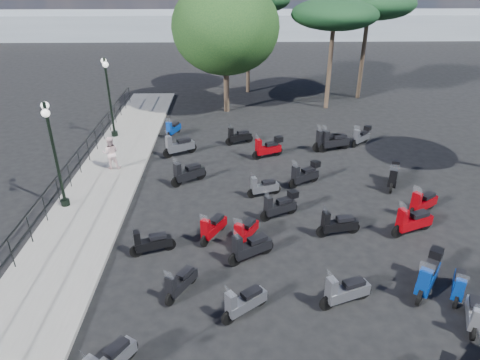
{
  "coord_description": "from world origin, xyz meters",
  "views": [
    {
      "loc": [
        -0.83,
        -13.05,
        8.9
      ],
      "look_at": [
        -0.51,
        1.89,
        1.2
      ],
      "focal_mm": 32.0,
      "sensor_mm": 36.0,
      "label": 1
    }
  ],
  "objects_px": {
    "scooter_20": "(428,276)",
    "pedestrian_far": "(111,153)",
    "scooter_17": "(239,137)",
    "scooter_22": "(305,175)",
    "scooter_28": "(393,176)",
    "lamp_post_1": "(54,149)",
    "scooter_3": "(151,243)",
    "scooter_15": "(338,225)",
    "scooter_8": "(244,302)",
    "scooter_30": "(334,142)",
    "pine_0": "(335,15)",
    "scooter_16": "(263,187)",
    "scooter_31": "(245,232)",
    "scooter_21": "(412,222)",
    "broadleaf_tree": "(226,28)",
    "scooter_10": "(188,173)",
    "scooter_29": "(328,141)",
    "scooter_11": "(268,148)",
    "lamp_post_2": "(109,93)",
    "scooter_4": "(179,146)",
    "pine_1": "(370,4)",
    "scooter_2": "(213,228)",
    "scooter_23": "(361,137)",
    "scooter_14": "(250,248)",
    "scooter_9": "(280,206)",
    "scooter_27": "(423,203)",
    "scooter_13": "(345,292)",
    "scooter_7": "(181,283)",
    "scooter_25": "(474,314)",
    "scooter_5": "(173,129)",
    "scooter_26": "(458,286)"
  },
  "relations": [
    {
      "from": "scooter_17",
      "to": "scooter_5",
      "type": "bearing_deg",
      "value": 49.23
    },
    {
      "from": "scooter_17",
      "to": "scooter_20",
      "type": "xyz_separation_m",
      "value": [
        5.41,
        -11.69,
        0.12
      ]
    },
    {
      "from": "scooter_11",
      "to": "scooter_31",
      "type": "distance_m",
      "value": 7.44
    },
    {
      "from": "scooter_17",
      "to": "pine_0",
      "type": "height_order",
      "value": "pine_0"
    },
    {
      "from": "scooter_3",
      "to": "scooter_15",
      "type": "xyz_separation_m",
      "value": [
        6.51,
        0.94,
        0.03
      ]
    },
    {
      "from": "scooter_3",
      "to": "scooter_11",
      "type": "xyz_separation_m",
      "value": [
        4.57,
        7.89,
        0.07
      ]
    },
    {
      "from": "scooter_2",
      "to": "scooter_13",
      "type": "relative_size",
      "value": 0.88
    },
    {
      "from": "lamp_post_2",
      "to": "scooter_21",
      "type": "relative_size",
      "value": 2.48
    },
    {
      "from": "scooter_2",
      "to": "broadleaf_tree",
      "type": "xyz_separation_m",
      "value": [
        0.4,
        14.57,
        4.8
      ]
    },
    {
      "from": "scooter_28",
      "to": "scooter_31",
      "type": "xyz_separation_m",
      "value": [
        -6.59,
        -4.05,
        -0.06
      ]
    },
    {
      "from": "scooter_21",
      "to": "lamp_post_1",
      "type": "bearing_deg",
      "value": 58.67
    },
    {
      "from": "scooter_9",
      "to": "scooter_27",
      "type": "xyz_separation_m",
      "value": [
        5.58,
        0.12,
        -0.01
      ]
    },
    {
      "from": "scooter_8",
      "to": "scooter_30",
      "type": "bearing_deg",
      "value": -60.56
    },
    {
      "from": "scooter_7",
      "to": "scooter_23",
      "type": "xyz_separation_m",
      "value": [
        8.52,
        11.46,
        0.04
      ]
    },
    {
      "from": "lamp_post_1",
      "to": "lamp_post_2",
      "type": "relative_size",
      "value": 0.99
    },
    {
      "from": "scooter_17",
      "to": "scooter_22",
      "type": "distance_m",
      "value": 5.56
    },
    {
      "from": "scooter_21",
      "to": "scooter_4",
      "type": "bearing_deg",
      "value": 29.33
    },
    {
      "from": "scooter_2",
      "to": "scooter_10",
      "type": "bearing_deg",
      "value": -43.34
    },
    {
      "from": "pedestrian_far",
      "to": "pine_0",
      "type": "relative_size",
      "value": 0.23
    },
    {
      "from": "scooter_3",
      "to": "scooter_8",
      "type": "distance_m",
      "value": 4.2
    },
    {
      "from": "lamp_post_1",
      "to": "scooter_25",
      "type": "xyz_separation_m",
      "value": [
        13.16,
        -6.5,
        -2.17
      ]
    },
    {
      "from": "scooter_15",
      "to": "scooter_23",
      "type": "distance_m",
      "value": 9.1
    },
    {
      "from": "scooter_13",
      "to": "scooter_23",
      "type": "distance_m",
      "value": 12.58
    },
    {
      "from": "scooter_20",
      "to": "pedestrian_far",
      "type": "bearing_deg",
      "value": -0.27
    },
    {
      "from": "scooter_21",
      "to": "broadleaf_tree",
      "type": "xyz_separation_m",
      "value": [
        -6.79,
        14.44,
        4.74
      ]
    },
    {
      "from": "scooter_23",
      "to": "scooter_20",
      "type": "bearing_deg",
      "value": 131.76
    },
    {
      "from": "scooter_5",
      "to": "scooter_31",
      "type": "bearing_deg",
      "value": 131.13
    },
    {
      "from": "scooter_10",
      "to": "scooter_14",
      "type": "distance_m",
      "value": 6.09
    },
    {
      "from": "scooter_16",
      "to": "scooter_28",
      "type": "relative_size",
      "value": 0.92
    },
    {
      "from": "lamp_post_1",
      "to": "lamp_post_2",
      "type": "height_order",
      "value": "lamp_post_2"
    },
    {
      "from": "scooter_2",
      "to": "scooter_11",
      "type": "xyz_separation_m",
      "value": [
        2.52,
        7.02,
        0.06
      ]
    },
    {
      "from": "scooter_28",
      "to": "lamp_post_1",
      "type": "bearing_deg",
      "value": 29.77
    },
    {
      "from": "scooter_31",
      "to": "pine_1",
      "type": "relative_size",
      "value": 0.19
    },
    {
      "from": "pedestrian_far",
      "to": "scooter_7",
      "type": "distance_m",
      "value": 9.42
    },
    {
      "from": "scooter_26",
      "to": "pine_1",
      "type": "height_order",
      "value": "pine_1"
    },
    {
      "from": "scooter_29",
      "to": "scooter_28",
      "type": "bearing_deg",
      "value": -172.59
    },
    {
      "from": "lamp_post_2",
      "to": "scooter_30",
      "type": "bearing_deg",
      "value": -29.27
    },
    {
      "from": "lamp_post_1",
      "to": "pine_0",
      "type": "height_order",
      "value": "pine_0"
    },
    {
      "from": "scooter_28",
      "to": "scooter_29",
      "type": "bearing_deg",
      "value": -40.63
    },
    {
      "from": "scooter_4",
      "to": "scooter_13",
      "type": "xyz_separation_m",
      "value": [
        5.88,
        -10.77,
        -0.03
      ]
    },
    {
      "from": "scooter_23",
      "to": "pine_0",
      "type": "bearing_deg",
      "value": -37.37
    },
    {
      "from": "scooter_14",
      "to": "broadleaf_tree",
      "type": "xyz_separation_m",
      "value": [
        -0.87,
        15.83,
        4.76
      ]
    },
    {
      "from": "scooter_21",
      "to": "scooter_30",
      "type": "height_order",
      "value": "scooter_30"
    },
    {
      "from": "lamp_post_1",
      "to": "scooter_17",
      "type": "distance_m",
      "value": 9.91
    },
    {
      "from": "scooter_29",
      "to": "scooter_23",
      "type": "bearing_deg",
      "value": -87.99
    },
    {
      "from": "scooter_4",
      "to": "pine_1",
      "type": "xyz_separation_m",
      "value": [
        11.86,
        10.06,
        5.84
      ]
    },
    {
      "from": "scooter_20",
      "to": "scooter_9",
      "type": "bearing_deg",
      "value": -10.57
    },
    {
      "from": "scooter_10",
      "to": "scooter_15",
      "type": "relative_size",
      "value": 0.91
    },
    {
      "from": "scooter_20",
      "to": "pine_0",
      "type": "height_order",
      "value": "pine_0"
    },
    {
      "from": "scooter_30",
      "to": "scooter_31",
      "type": "xyz_separation_m",
      "value": [
        -4.88,
        -8.09,
        -0.07
      ]
    }
  ]
}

